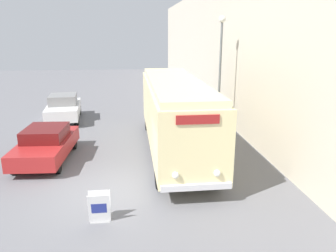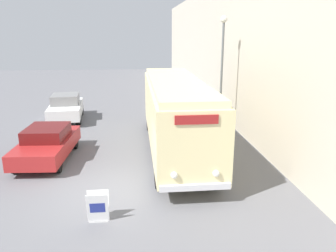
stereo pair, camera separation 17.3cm
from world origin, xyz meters
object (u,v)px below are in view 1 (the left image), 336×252
(streetlamp, at_px, (221,58))
(parked_car_mid, at_px, (64,108))
(vintage_bus, at_px, (175,111))
(parked_car_near, at_px, (46,144))
(sign_board, at_px, (99,208))

(streetlamp, relative_size, parked_car_mid, 1.46)
(vintage_bus, distance_m, parked_car_near, 5.80)
(parked_car_mid, bearing_deg, parked_car_near, -91.04)
(vintage_bus, bearing_deg, parked_car_near, -175.37)
(sign_board, xyz_separation_m, parked_car_near, (-2.68, 5.20, 0.29))
(sign_board, xyz_separation_m, streetlamp, (5.80, 8.50, 3.59))
(streetlamp, relative_size, parked_car_near, 1.42)
(streetlamp, height_order, parked_car_mid, streetlamp)
(parked_car_mid, bearing_deg, vintage_bus, -50.93)
(sign_board, distance_m, parked_car_near, 5.86)
(sign_board, bearing_deg, parked_car_mid, 104.92)
(parked_car_near, bearing_deg, parked_car_mid, 97.91)
(vintage_bus, relative_size, streetlamp, 1.65)
(vintage_bus, xyz_separation_m, parked_car_mid, (-6.16, 6.30, -1.08))
(streetlamp, distance_m, parked_car_near, 9.68)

